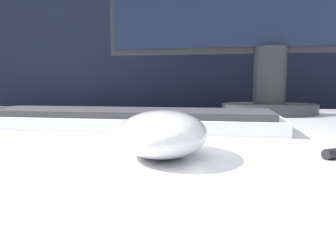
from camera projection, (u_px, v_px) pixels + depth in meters
partition_panel at (220, 153)px, 1.00m from camera, size 5.00×0.03×1.23m
computer_mouse_near at (162, 133)px, 0.25m from camera, size 0.08×0.12×0.04m
keyboard at (122, 118)px, 0.44m from camera, size 0.42×0.15×0.02m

